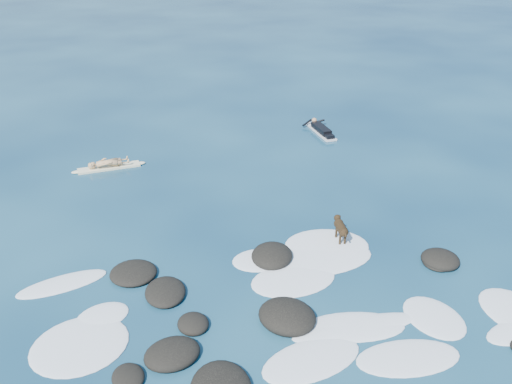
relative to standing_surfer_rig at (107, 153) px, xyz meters
name	(u,v)px	position (x,y,z in m)	size (l,w,h in m)	color
ground	(266,283)	(3.99, -9.49, -0.68)	(160.00, 160.00, 0.00)	#0A2642
reef_rocks	(254,311)	(3.29, -10.75, -0.57)	(10.62, 6.99, 0.60)	black
breaking_foam	(315,300)	(5.06, -10.63, -0.67)	(14.61, 7.35, 0.12)	white
standing_surfer_rig	(107,153)	(0.00, 0.00, 0.00)	(3.04, 0.73, 1.73)	beige
paddling_surfer_rig	(321,130)	(10.02, 1.55, -0.52)	(1.22, 2.71, 0.47)	silver
dog	(341,227)	(6.95, -7.92, -0.16)	(0.40, 1.24, 0.79)	black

